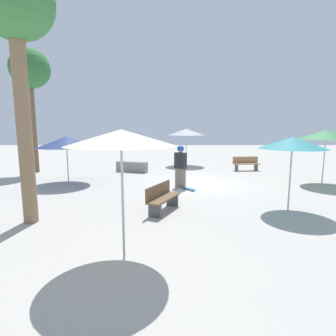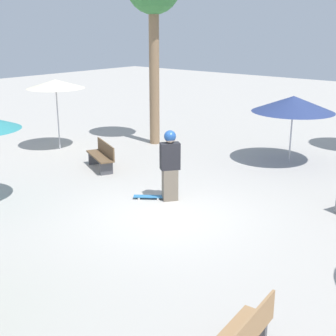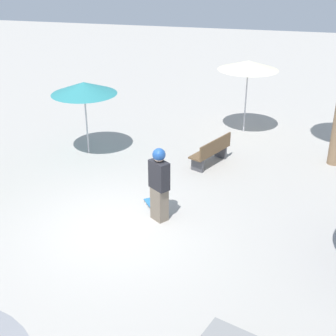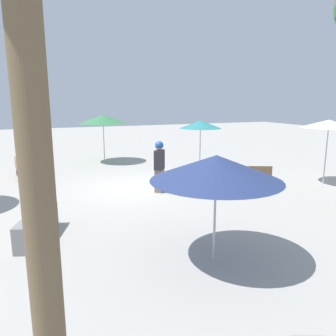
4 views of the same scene
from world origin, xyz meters
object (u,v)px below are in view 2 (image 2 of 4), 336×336
object	(u,v)px
bench_near	(102,156)
shade_umbrella_cream	(56,84)
skater_main	(170,163)
shade_umbrella_navy	(293,104)
skateboard	(149,197)

from	to	relation	value
bench_near	shade_umbrella_cream	distance (m)	3.69
skater_main	shade_umbrella_navy	bearing A→B (deg)	-151.73
skateboard	shade_umbrella_navy	size ratio (longest dim) A/B	0.29
bench_near	shade_umbrella_navy	distance (m)	6.35
bench_near	shade_umbrella_navy	xyz separation A→B (m)	(-4.52, 4.20, 1.52)
skater_main	skateboard	size ratio (longest dim) A/B	2.43
bench_near	shade_umbrella_navy	bearing A→B (deg)	-107.99
skateboard	shade_umbrella_cream	bearing A→B (deg)	-52.61
shade_umbrella_cream	shade_umbrella_navy	bearing A→B (deg)	117.81
bench_near	skateboard	bearing A→B (deg)	-174.34
shade_umbrella_cream	skateboard	bearing A→B (deg)	74.01
skateboard	bench_near	xyz separation A→B (m)	(-1.02, -2.92, 0.37)
skater_main	bench_near	distance (m)	3.52
shade_umbrella_navy	shade_umbrella_cream	bearing A→B (deg)	-62.19
shade_umbrella_cream	shade_umbrella_navy	xyz separation A→B (m)	(-3.82, 7.25, -0.43)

